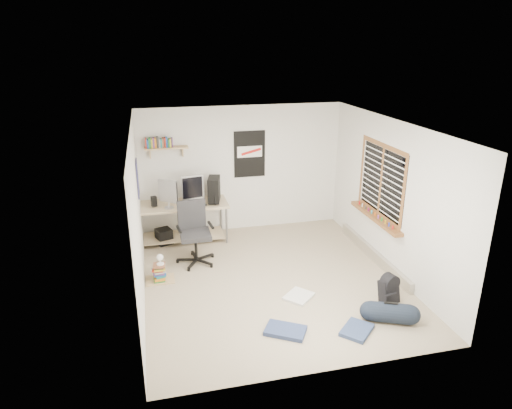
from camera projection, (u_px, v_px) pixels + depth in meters
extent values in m
cube|color=gray|center=(271.00, 280.00, 7.38)|extent=(4.00, 4.50, 0.01)
cube|color=white|center=(273.00, 125.00, 6.53)|extent=(4.00, 4.50, 0.01)
cube|color=silver|center=(242.00, 169.00, 9.02)|extent=(4.00, 0.01, 2.50)
cube|color=silver|center=(137.00, 218.00, 6.52)|extent=(0.01, 4.50, 2.50)
cube|color=silver|center=(391.00, 197.00, 7.40)|extent=(0.01, 4.50, 2.50)
cube|color=tan|center=(183.00, 223.00, 8.71)|extent=(1.83, 1.10, 0.78)
cube|color=#B7B6BC|center=(168.00, 196.00, 8.27)|extent=(0.36, 0.30, 0.42)
cube|color=#AEAEB3|center=(193.00, 192.00, 8.43)|extent=(0.42, 0.17, 0.45)
cube|color=black|center=(214.00, 189.00, 8.58)|extent=(0.30, 0.47, 0.46)
cube|color=black|center=(194.00, 206.00, 8.33)|extent=(0.47, 0.31, 0.02)
cube|color=black|center=(154.00, 201.00, 8.34)|extent=(0.12, 0.12, 0.19)
cube|color=black|center=(216.00, 200.00, 8.46)|extent=(0.11, 0.11, 0.17)
cube|color=#252528|center=(195.00, 237.00, 7.79)|extent=(0.79, 0.79, 1.09)
cube|color=tan|center=(166.00, 148.00, 8.42)|extent=(0.80, 0.22, 0.24)
cube|color=black|center=(250.00, 154.00, 8.93)|extent=(0.62, 0.03, 0.92)
cube|color=navy|center=(138.00, 178.00, 7.54)|extent=(0.02, 0.42, 0.60)
cube|color=brown|center=(380.00, 181.00, 7.59)|extent=(0.10, 1.50, 1.26)
cube|color=#B7B2A8|center=(373.00, 254.00, 8.06)|extent=(0.08, 2.50, 0.18)
cube|color=black|center=(389.00, 291.00, 6.65)|extent=(0.32, 0.28, 0.36)
cylinder|color=black|center=(390.00, 313.00, 6.23)|extent=(0.37, 0.37, 0.55)
cube|color=silver|center=(299.00, 296.00, 6.86)|extent=(0.54, 0.54, 0.04)
cube|color=navy|center=(285.00, 331.00, 6.03)|extent=(0.62, 0.56, 0.06)
cube|color=navy|center=(357.00, 330.00, 6.05)|extent=(0.56, 0.55, 0.06)
cube|color=brown|center=(160.00, 272.00, 7.32)|extent=(0.50, 0.44, 0.29)
cube|color=silver|center=(160.00, 259.00, 7.23)|extent=(0.16, 0.22, 0.20)
cube|color=black|center=(164.00, 237.00, 8.66)|extent=(0.34, 0.34, 0.30)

